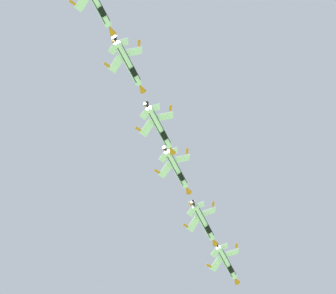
{
  "coord_description": "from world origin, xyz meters",
  "views": [
    {
      "loc": [
        5.81,
        -3.96,
        1.74
      ],
      "look_at": [
        -23.13,
        94.78,
        156.18
      ],
      "focal_mm": 79.54,
      "sensor_mm": 36.0,
      "label": 1
    }
  ],
  "objects": [
    {
      "name": "fighter_jet_trail_slot",
      "position": [
        -27.38,
        53.53,
        155.69
      ],
      "size": [
        9.72,
        15.95,
        5.16
      ],
      "rotation": [
        0.0,
        -0.44,
        6.15
      ],
      "color": "white"
    },
    {
      "name": "fighter_jet_left_wing",
      "position": [
        -20.36,
        119.13,
        153.83
      ],
      "size": [
        9.21,
        15.95,
        5.49
      ],
      "rotation": [
        0.0,
        -0.55,
        6.15
      ],
      "color": "white"
    },
    {
      "name": "fighter_jet_left_outer",
      "position": [
        -23.29,
        88.01,
        154.69
      ],
      "size": [
        9.73,
        15.95,
        5.16
      ],
      "rotation": [
        0.0,
        -0.44,
        6.15
      ],
      "color": "white"
    },
    {
      "name": "fighter_jet_lead",
      "position": [
        -18.02,
        134.92,
        154.14
      ],
      "size": [
        9.61,
        15.95,
        5.25
      ],
      "rotation": [
        0.0,
        -0.47,
        6.15
      ],
      "color": "white"
    },
    {
      "name": "fighter_jet_right_wing",
      "position": [
        -23.29,
        103.51,
        158.11
      ],
      "size": [
        9.65,
        15.95,
        5.22
      ],
      "rotation": [
        0.0,
        -0.46,
        6.15
      ],
      "color": "white"
    },
    {
      "name": "fighter_jet_right_outer",
      "position": [
        -25.86,
        71.14,
        158.38
      ],
      "size": [
        9.32,
        15.95,
        5.43
      ],
      "rotation": [
        0.0,
        -0.53,
        6.15
      ],
      "color": "white"
    }
  ]
}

